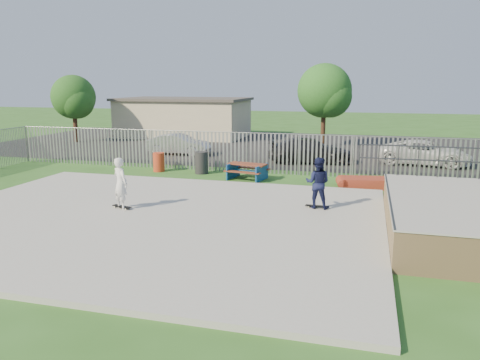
% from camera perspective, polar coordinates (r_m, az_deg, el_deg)
% --- Properties ---
extents(ground, '(120.00, 120.00, 0.00)m').
position_cam_1_polar(ground, '(15.70, -11.04, -4.87)').
color(ground, '#2E5C1F').
rests_on(ground, ground).
extents(concrete_slab, '(15.00, 12.00, 0.15)m').
position_cam_1_polar(concrete_slab, '(15.68, -11.05, -4.61)').
color(concrete_slab, '#A4A39E').
rests_on(concrete_slab, ground).
extents(quarter_pipe, '(5.50, 7.05, 2.19)m').
position_cam_1_polar(quarter_pipe, '(15.25, 25.04, -4.11)').
color(quarter_pipe, tan).
rests_on(quarter_pipe, ground).
extents(fence, '(26.04, 16.02, 2.00)m').
position_cam_1_polar(fence, '(19.25, -2.46, 1.48)').
color(fence, gray).
rests_on(fence, ground).
extents(picnic_table, '(2.01, 1.76, 0.75)m').
position_cam_1_polar(picnic_table, '(21.86, 0.90, 1.09)').
color(picnic_table, brown).
rests_on(picnic_table, ground).
extents(funbox, '(2.31, 1.42, 0.43)m').
position_cam_1_polar(funbox, '(20.83, 15.25, -0.34)').
color(funbox, maroon).
rests_on(funbox, ground).
extents(trash_bin_red, '(0.58, 0.58, 0.96)m').
position_cam_1_polar(trash_bin_red, '(24.14, -9.87, 2.17)').
color(trash_bin_red, '#B3361B').
rests_on(trash_bin_red, ground).
extents(trash_bin_grey, '(0.66, 0.66, 1.09)m').
position_cam_1_polar(trash_bin_grey, '(23.28, -4.72, 2.12)').
color(trash_bin_grey, '#242427').
rests_on(trash_bin_grey, ground).
extents(parking_lot, '(40.00, 18.00, 0.02)m').
position_cam_1_polar(parking_lot, '(33.45, 3.44, 4.16)').
color(parking_lot, black).
rests_on(parking_lot, ground).
extents(car_silver, '(3.94, 1.38, 1.30)m').
position_cam_1_polar(car_silver, '(29.53, -7.48, 4.36)').
color(car_silver, silver).
rests_on(car_silver, parking_lot).
extents(car_dark, '(5.03, 2.88, 1.37)m').
position_cam_1_polar(car_dark, '(26.49, 8.59, 3.55)').
color(car_dark, black).
rests_on(car_dark, parking_lot).
extents(car_white, '(5.09, 2.94, 1.34)m').
position_cam_1_polar(car_white, '(27.48, 21.62, 3.11)').
color(car_white, silver).
rests_on(car_white, parking_lot).
extents(building, '(10.40, 6.40, 3.20)m').
position_cam_1_polar(building, '(39.43, -6.86, 7.60)').
color(building, beige).
rests_on(building, ground).
extents(tree_left, '(3.25, 3.25, 5.02)m').
position_cam_1_polar(tree_left, '(37.56, -19.65, 9.50)').
color(tree_left, '#46291C').
rests_on(tree_left, ground).
extents(tree_mid, '(3.73, 3.73, 5.76)m').
position_cam_1_polar(tree_mid, '(33.36, 10.25, 10.64)').
color(tree_mid, '#422A1A').
rests_on(tree_mid, ground).
extents(skateboard_a, '(0.81, 0.25, 0.08)m').
position_cam_1_polar(skateboard_a, '(16.59, 9.35, -3.23)').
color(skateboard_a, black).
rests_on(skateboard_a, concrete_slab).
extents(skateboard_b, '(0.82, 0.45, 0.08)m').
position_cam_1_polar(skateboard_b, '(16.82, -14.20, -3.23)').
color(skateboard_b, black).
rests_on(skateboard_b, concrete_slab).
extents(skater_navy, '(0.91, 0.73, 1.79)m').
position_cam_1_polar(skater_navy, '(16.39, 9.45, -0.34)').
color(skater_navy, '#12173A').
rests_on(skater_navy, concrete_slab).
extents(skater_white, '(0.78, 0.69, 1.79)m').
position_cam_1_polar(skater_white, '(16.63, -14.35, -0.38)').
color(skater_white, white).
rests_on(skater_white, concrete_slab).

